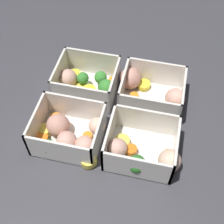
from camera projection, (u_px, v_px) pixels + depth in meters
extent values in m
plane|color=#38383D|center=(112.00, 119.00, 0.72)|extent=(4.00, 4.00, 0.00)
cube|color=silver|center=(151.00, 100.00, 0.75)|extent=(0.14, 0.12, 0.00)
cube|color=silver|center=(156.00, 73.00, 0.75)|extent=(0.14, 0.01, 0.07)
cube|color=silver|center=(148.00, 110.00, 0.68)|extent=(0.14, 0.01, 0.07)
cube|color=silver|center=(182.00, 96.00, 0.71)|extent=(0.01, 0.12, 0.07)
cube|color=silver|center=(123.00, 86.00, 0.73)|extent=(0.01, 0.12, 0.07)
sphere|color=#D19E8C|center=(175.00, 98.00, 0.72)|extent=(0.06, 0.06, 0.05)
cylinder|color=orange|center=(168.00, 114.00, 0.71)|extent=(0.03, 0.03, 0.01)
cylinder|color=orange|center=(128.00, 109.00, 0.72)|extent=(0.02, 0.02, 0.01)
cylinder|color=orange|center=(134.00, 96.00, 0.74)|extent=(0.03, 0.03, 0.01)
cylinder|color=yellow|center=(144.00, 85.00, 0.76)|extent=(0.04, 0.04, 0.01)
sphere|color=tan|center=(130.00, 78.00, 0.75)|extent=(0.07, 0.07, 0.05)
cylinder|color=orange|center=(137.00, 111.00, 0.72)|extent=(0.03, 0.03, 0.01)
cube|color=silver|center=(88.00, 89.00, 0.77)|extent=(0.14, 0.12, 0.00)
cube|color=silver|center=(93.00, 63.00, 0.77)|extent=(0.14, 0.01, 0.07)
cube|color=silver|center=(80.00, 98.00, 0.71)|extent=(0.14, 0.01, 0.07)
cube|color=silver|center=(115.00, 84.00, 0.73)|extent=(0.01, 0.12, 0.07)
cube|color=silver|center=(60.00, 75.00, 0.75)|extent=(0.01, 0.12, 0.07)
cylinder|color=yellow|center=(74.00, 76.00, 0.78)|extent=(0.04, 0.04, 0.02)
cylinder|color=#49883F|center=(83.00, 83.00, 0.76)|extent=(0.01, 0.01, 0.02)
sphere|color=#388433|center=(83.00, 78.00, 0.75)|extent=(0.03, 0.03, 0.03)
cylinder|color=#DBC647|center=(79.00, 90.00, 0.75)|extent=(0.05, 0.05, 0.01)
cylinder|color=#49883F|center=(106.00, 93.00, 0.75)|extent=(0.01, 0.01, 0.02)
sphere|color=#388433|center=(106.00, 87.00, 0.73)|extent=(0.04, 0.04, 0.04)
sphere|color=#D19E8C|center=(68.00, 78.00, 0.76)|extent=(0.05, 0.05, 0.04)
cylinder|color=#DBC647|center=(65.00, 96.00, 0.74)|extent=(0.04, 0.04, 0.01)
cylinder|color=yellow|center=(100.00, 101.00, 0.73)|extent=(0.05, 0.05, 0.02)
cylinder|color=#49883F|center=(101.00, 82.00, 0.77)|extent=(0.01, 0.01, 0.01)
sphere|color=#388433|center=(101.00, 77.00, 0.75)|extent=(0.03, 0.03, 0.03)
cylinder|color=yellow|center=(89.00, 91.00, 0.75)|extent=(0.04, 0.04, 0.02)
cylinder|color=orange|center=(113.00, 81.00, 0.77)|extent=(0.02, 0.02, 0.01)
cube|color=silver|center=(140.00, 152.00, 0.66)|extent=(0.14, 0.12, 0.00)
cube|color=silver|center=(146.00, 121.00, 0.67)|extent=(0.14, 0.01, 0.07)
cube|color=silver|center=(136.00, 168.00, 0.60)|extent=(0.14, 0.01, 0.07)
cube|color=silver|center=(175.00, 150.00, 0.62)|extent=(0.01, 0.12, 0.07)
cube|color=silver|center=(109.00, 137.00, 0.64)|extent=(0.01, 0.12, 0.07)
cylinder|color=#DBC647|center=(122.00, 142.00, 0.67)|extent=(0.05, 0.05, 0.01)
cylinder|color=#407A37|center=(136.00, 169.00, 0.63)|extent=(0.01, 0.01, 0.01)
sphere|color=#2D7228|center=(137.00, 164.00, 0.61)|extent=(0.04, 0.04, 0.04)
sphere|color=#D19E8C|center=(118.00, 148.00, 0.64)|extent=(0.06, 0.06, 0.04)
cylinder|color=orange|center=(168.00, 154.00, 0.65)|extent=(0.03, 0.03, 0.01)
cylinder|color=orange|center=(131.00, 150.00, 0.65)|extent=(0.03, 0.03, 0.02)
sphere|color=beige|center=(170.00, 161.00, 0.62)|extent=(0.07, 0.07, 0.05)
cube|color=silver|center=(70.00, 138.00, 0.68)|extent=(0.14, 0.12, 0.00)
cube|color=silver|center=(76.00, 108.00, 0.69)|extent=(0.14, 0.01, 0.07)
cube|color=silver|center=(59.00, 152.00, 0.62)|extent=(0.14, 0.01, 0.07)
cube|color=silver|center=(99.00, 135.00, 0.65)|extent=(0.01, 0.12, 0.07)
cube|color=silver|center=(38.00, 123.00, 0.66)|extent=(0.01, 0.12, 0.07)
cylinder|color=orange|center=(42.00, 138.00, 0.67)|extent=(0.03, 0.03, 0.01)
cylinder|color=#49883F|center=(50.00, 151.00, 0.65)|extent=(0.01, 0.01, 0.01)
sphere|color=#388433|center=(48.00, 147.00, 0.64)|extent=(0.03, 0.03, 0.03)
sphere|color=#D19E8C|center=(84.00, 145.00, 0.64)|extent=(0.06, 0.06, 0.04)
cylinder|color=orange|center=(56.00, 119.00, 0.70)|extent=(0.04, 0.04, 0.01)
sphere|color=beige|center=(97.00, 126.00, 0.68)|extent=(0.05, 0.05, 0.04)
cylinder|color=#DBC647|center=(46.00, 130.00, 0.68)|extent=(0.04, 0.04, 0.02)
sphere|color=tan|center=(58.00, 125.00, 0.67)|extent=(0.05, 0.05, 0.05)
sphere|color=#D19E8C|center=(67.00, 141.00, 0.65)|extent=(0.05, 0.05, 0.04)
cylinder|color=orange|center=(87.00, 136.00, 0.68)|extent=(0.03, 0.03, 0.01)
cylinder|color=#DBC647|center=(89.00, 160.00, 0.64)|extent=(0.04, 0.04, 0.02)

